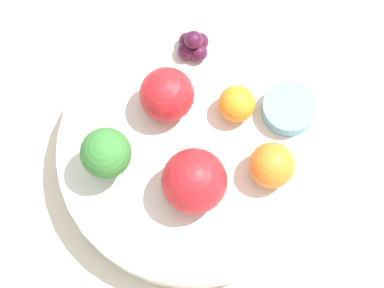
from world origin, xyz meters
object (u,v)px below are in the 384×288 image
Objects in this scene: apple_green at (194,181)px; small_cup at (289,109)px; bowl at (192,154)px; orange_back at (272,165)px; apple_red at (167,95)px; orange_front at (237,104)px; grape_cluster at (193,45)px; broccoli at (106,154)px.

apple_green is 1.16× the size of small_cup.
orange_back reaches higher than bowl.
orange_back is at bearing 116.72° from apple_red.
orange_front is 0.07m from grape_cluster.
apple_red is 0.87× the size of apple_green.
apple_green is 0.07m from orange_back.
broccoli is 1.77× the size of grape_cluster.
apple_red is 1.22× the size of orange_back.
bowl is at bearing -115.63° from apple_green.
grape_cluster is at bearing -85.58° from orange_front.
orange_back is 0.06m from small_cup.
apple_red is (0.00, -0.05, 0.05)m from bowl.
broccoli is 1.01× the size of apple_green.
apple_red is at bearing -32.13° from small_cup.
small_cup reaches higher than bowl.
orange_back is at bearing 91.33° from grape_cluster.
apple_green is (-0.06, 0.06, -0.01)m from broccoli.
grape_cluster reaches higher than bowl.
bowl is 7.30× the size of orange_front.
orange_front is (-0.13, 0.01, -0.02)m from broccoli.
small_cup is (-0.10, 0.01, 0.03)m from bowl.
orange_front is at bearing 176.21° from broccoli.
orange_back is 1.25× the size of grape_cluster.
apple_green is at bearing 34.35° from orange_front.
apple_green reaches higher than small_cup.
bowl is 4.29× the size of broccoli.
bowl is 7.60× the size of grape_cluster.
broccoli reaches higher than orange_front.
orange_back is (-0.05, 0.10, -0.00)m from apple_red.
grape_cluster is (0.01, -0.07, -0.01)m from orange_front.
grape_cluster is 0.11m from small_cup.
apple_red is 0.12m from small_cup.
broccoli is 0.08m from apple_red.
apple_green is (0.02, 0.08, 0.00)m from apple_red.
grape_cluster is at bearing -88.67° from orange_back.
apple_green reaches higher than orange_back.
small_cup is at bearing 172.70° from bowl.
grape_cluster is (-0.07, -0.12, -0.02)m from apple_green.
broccoli is 0.14m from grape_cluster.
apple_green reaches higher than orange_front.
apple_red is 0.09m from apple_green.
apple_red is 0.12m from orange_back.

